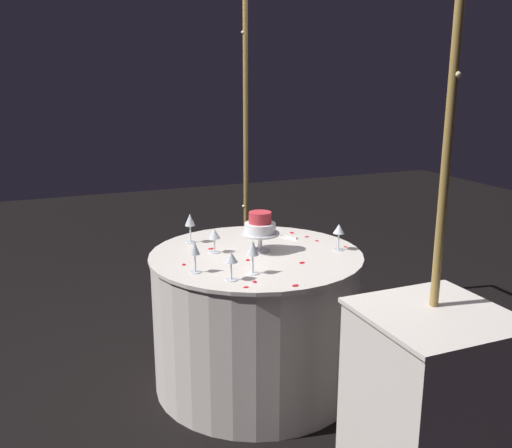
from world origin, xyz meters
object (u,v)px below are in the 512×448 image
object	(u,v)px
wine_glass_0	(190,221)
cake_knife	(279,235)
side_table	(429,404)
wine_glass_5	(339,230)
main_table	(256,319)
wine_glass_1	(214,235)
wine_glass_3	(195,250)
decorative_arch	(316,112)
tiered_cake	(260,226)
wine_glass_4	(231,259)
wine_glass_2	(253,249)

from	to	relation	value
wine_glass_0	cake_knife	distance (m)	0.56
side_table	wine_glass_5	bearing A→B (deg)	172.23
main_table	cake_knife	world-z (taller)	cake_knife
side_table	wine_glass_0	world-z (taller)	wine_glass_0
wine_glass_1	wine_glass_5	world-z (taller)	wine_glass_5
wine_glass_3	cake_knife	size ratio (longest dim) A/B	0.62
decorative_arch	side_table	xyz separation A→B (m)	(1.11, -0.03, -1.14)
side_table	tiered_cake	bearing A→B (deg)	-165.98
wine_glass_4	cake_knife	world-z (taller)	wine_glass_4
decorative_arch	wine_glass_4	xyz separation A→B (m)	(0.35, -0.63, -0.66)
decorative_arch	wine_glass_4	size ratio (longest dim) A/B	16.86
wine_glass_0	cake_knife	xyz separation A→B (m)	(0.07, 0.55, -0.13)
decorative_arch	side_table	size ratio (longest dim) A/B	2.88
side_table	wine_glass_2	distance (m)	1.06
wine_glass_4	main_table	bearing A→B (deg)	141.85
main_table	cake_knife	size ratio (longest dim) A/B	4.59
wine_glass_0	wine_glass_1	xyz separation A→B (m)	(0.25, 0.07, -0.03)
main_table	wine_glass_0	size ratio (longest dim) A/B	6.84
tiered_cake	side_table	bearing A→B (deg)	14.02
side_table	wine_glass_1	xyz separation A→B (m)	(-1.22, -0.53, 0.48)
wine_glass_2	wine_glass_1	bearing A→B (deg)	-170.74
side_table	wine_glass_2	bearing A→B (deg)	-150.11
cake_knife	wine_glass_1	bearing A→B (deg)	-70.20
wine_glass_0	wine_glass_4	bearing A→B (deg)	0.36
wine_glass_0	wine_glass_4	distance (m)	0.70
wine_glass_4	wine_glass_1	bearing A→B (deg)	171.86
wine_glass_4	wine_glass_2	bearing A→B (deg)	109.18
main_table	wine_glass_0	bearing A→B (deg)	-141.17
wine_glass_4	wine_glass_5	size ratio (longest dim) A/B	0.95
decorative_arch	cake_knife	size ratio (longest dim) A/B	9.29
main_table	side_table	distance (m)	1.16
tiered_cake	wine_glass_0	bearing A→B (deg)	-135.14
side_table	cake_knife	size ratio (longest dim) A/B	3.22
main_table	wine_glass_4	bearing A→B (deg)	-38.15
wine_glass_2	wine_glass_4	xyz separation A→B (m)	(0.05, -0.13, -0.02)
tiered_cake	wine_glass_3	xyz separation A→B (m)	(0.21, -0.44, -0.03)
wine_glass_1	wine_glass_5	size ratio (longest dim) A/B	0.92
wine_glass_0	decorative_arch	bearing A→B (deg)	61.33
wine_glass_1	wine_glass_4	world-z (taller)	wine_glass_4
wine_glass_2	wine_glass_3	xyz separation A→B (m)	(-0.13, -0.26, -0.01)
decorative_arch	tiered_cake	size ratio (longest dim) A/B	10.62
tiered_cake	wine_glass_4	distance (m)	0.49
wine_glass_4	cake_knife	distance (m)	0.83
wine_glass_2	wine_glass_5	xyz separation A→B (m)	(-0.19, 0.60, -0.01)
wine_glass_0	wine_glass_1	distance (m)	0.26
decorative_arch	wine_glass_1	xyz separation A→B (m)	(-0.10, -0.57, -0.66)
wine_glass_0	wine_glass_4	world-z (taller)	wine_glass_0
wine_glass_2	cake_knife	xyz separation A→B (m)	(-0.58, 0.41, -0.12)
wine_glass_1	wine_glass_4	size ratio (longest dim) A/B	0.97
decorative_arch	wine_glass_5	xyz separation A→B (m)	(0.12, 0.10, -0.65)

